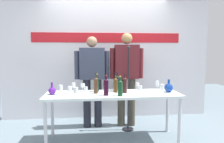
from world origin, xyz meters
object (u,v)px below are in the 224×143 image
at_px(wine_bottle_2, 96,85).
at_px(wine_glass_left_3, 70,89).
at_px(wine_bottle_4, 97,84).
at_px(wine_glass_right_2, 157,84).
at_px(wine_bottle_1, 106,86).
at_px(wine_glass_left_4, 83,86).
at_px(display_table, 113,98).
at_px(presenter_left, 92,75).
at_px(wine_glass_left_1, 86,89).
at_px(wine_glass_right_3, 137,85).
at_px(microphone_stand, 128,102).
at_px(wine_glass_right_0, 162,87).
at_px(wine_glass_left_2, 61,88).
at_px(wine_bottle_5, 115,84).
at_px(wine_glass_left_0, 74,85).
at_px(decanter_blue_right, 169,88).
at_px(wine_glass_right_1, 140,88).
at_px(decanter_blue_left, 52,90).
at_px(wine_glass_left_5, 76,90).
at_px(presenter_right, 127,73).
at_px(wine_bottle_3, 117,83).
at_px(wine_bottle_6, 125,85).

relative_size(wine_bottle_2, wine_glass_left_3, 2.48).
bearing_deg(wine_bottle_4, wine_glass_right_2, -3.42).
height_order(wine_bottle_1, wine_glass_left_4, wine_bottle_1).
bearing_deg(display_table, presenter_left, 117.31).
relative_size(wine_glass_left_1, wine_glass_right_3, 0.96).
bearing_deg(microphone_stand, wine_glass_right_0, -49.99).
distance_m(wine_bottle_1, microphone_stand, 0.79).
xyz_separation_m(wine_bottle_2, wine_glass_left_1, (-0.15, -0.16, -0.04)).
bearing_deg(wine_glass_left_2, wine_bottle_5, 8.35).
bearing_deg(wine_glass_left_0, decanter_blue_right, -8.06).
xyz_separation_m(wine_glass_right_0, microphone_stand, (-0.44, 0.52, -0.36)).
bearing_deg(wine_glass_right_1, decanter_blue_left, 175.21).
height_order(wine_bottle_4, wine_glass_left_5, wine_bottle_4).
distance_m(wine_glass_right_0, microphone_stand, 0.77).
xyz_separation_m(display_table, wine_bottle_1, (-0.12, -0.13, 0.20)).
bearing_deg(presenter_left, wine_glass_left_1, -97.40).
distance_m(decanter_blue_left, presenter_right, 1.42).
relative_size(presenter_right, wine_bottle_1, 5.77).
distance_m(wine_bottle_2, wine_bottle_3, 0.40).
height_order(wine_bottle_2, wine_glass_left_3, wine_bottle_2).
xyz_separation_m(wine_bottle_2, wine_glass_left_3, (-0.40, -0.06, -0.04)).
xyz_separation_m(presenter_right, wine_glass_right_3, (0.10, -0.48, -0.14)).
bearing_deg(wine_glass_right_1, wine_bottle_1, -177.75).
bearing_deg(wine_glass_left_3, wine_glass_right_0, -3.54).
height_order(wine_glass_right_0, wine_glass_right_1, wine_glass_right_0).
height_order(display_table, wine_glass_left_1, wine_glass_left_1).
xyz_separation_m(decanter_blue_right, wine_glass_left_4, (-1.39, 0.17, 0.02)).
xyz_separation_m(wine_glass_left_2, microphone_stand, (1.12, 0.42, -0.36)).
relative_size(decanter_blue_right, wine_bottle_5, 0.70).
relative_size(wine_glass_left_1, wine_glass_right_1, 1.01).
relative_size(wine_glass_left_3, wine_glass_right_3, 0.90).
xyz_separation_m(decanter_blue_right, wine_glass_left_5, (-1.47, -0.20, 0.03)).
bearing_deg(wine_bottle_5, wine_glass_left_3, -169.42).
bearing_deg(presenter_right, wine_bottle_6, -102.47).
bearing_deg(microphone_stand, wine_bottle_2, -147.46).
height_order(wine_bottle_3, wine_bottle_4, wine_bottle_3).
distance_m(decanter_blue_right, wine_bottle_5, 0.86).
height_order(decanter_blue_left, wine_bottle_2, wine_bottle_2).
bearing_deg(decanter_blue_right, wine_glass_right_2, 145.08).
bearing_deg(wine_glass_left_2, wine_bottle_3, 14.19).
bearing_deg(wine_bottle_1, wine_bottle_5, 53.62).
distance_m(presenter_right, wine_glass_right_2, 0.68).
distance_m(presenter_right, wine_bottle_2, 0.85).
bearing_deg(wine_glass_left_4, wine_bottle_2, -35.67).
bearing_deg(decanter_blue_left, wine_glass_right_2, 3.62).
relative_size(wine_glass_left_3, wine_glass_left_5, 0.90).
bearing_deg(microphone_stand, wine_bottle_4, -157.87).
height_order(decanter_blue_right, wine_glass_left_0, decanter_blue_right).
bearing_deg(wine_glass_left_0, microphone_stand, 10.61).
xyz_separation_m(presenter_left, wine_glass_right_3, (0.74, -0.48, -0.11)).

